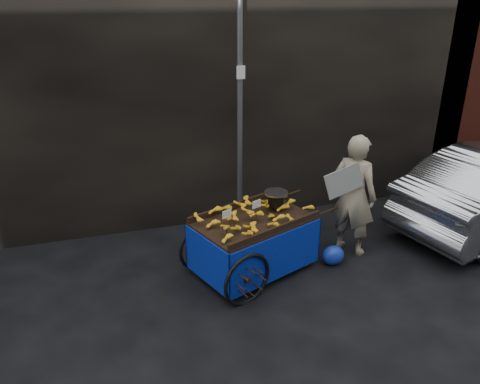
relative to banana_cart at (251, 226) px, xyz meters
name	(u,v)px	position (x,y,z in m)	size (l,w,h in m)	color
ground	(247,272)	(-0.05, 0.01, -0.68)	(80.00, 80.00, 0.00)	black
building_wall	(222,53)	(0.34, 2.61, 1.82)	(13.50, 2.00, 5.00)	black
street_pole	(240,100)	(0.25, 1.30, 1.33)	(0.12, 0.10, 4.00)	slate
banana_cart	(251,226)	(0.00, 0.00, 0.00)	(2.21, 1.56, 1.10)	black
vendor	(354,195)	(1.52, 0.13, 0.19)	(0.91, 0.75, 1.72)	tan
plastic_bag	(333,255)	(1.13, -0.15, -0.54)	(0.31, 0.24, 0.27)	#1836B4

